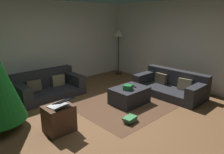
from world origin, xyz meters
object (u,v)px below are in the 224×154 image
at_px(gift_box, 128,87).
at_px(laptop, 60,104).
at_px(couch_right, 171,86).
at_px(book_stack, 130,119).
at_px(tv_remote, 134,86).
at_px(couch_left, 48,87).
at_px(side_table, 59,119).
at_px(ottoman, 129,96).
at_px(corner_lamp, 119,36).

relative_size(gift_box, laptop, 0.41).
bearing_deg(couch_right, book_stack, 98.78).
xyz_separation_m(tv_remote, laptop, (-2.10, -0.04, 0.16)).
xyz_separation_m(couch_left, side_table, (-0.71, -1.89, -0.00)).
height_order(couch_left, laptop, laptop).
relative_size(ottoman, gift_box, 4.68).
bearing_deg(gift_box, side_table, 178.00).
xyz_separation_m(ottoman, book_stack, (-0.73, -0.69, -0.14)).
relative_size(couch_left, gift_box, 9.22).
xyz_separation_m(couch_left, tv_remote, (1.40, -1.91, 0.16)).
xyz_separation_m(couch_right, corner_lamp, (0.47, 2.58, 1.18)).
bearing_deg(couch_left, gift_box, 119.76).
distance_m(couch_left, corner_lamp, 3.30).
distance_m(ottoman, corner_lamp, 3.11).
bearing_deg(side_table, laptop, -79.68).
xyz_separation_m(side_table, laptop, (0.01, -0.06, 0.32)).
bearing_deg(side_table, tv_remote, -0.63).
height_order(couch_right, corner_lamp, corner_lamp).
relative_size(tv_remote, book_stack, 0.46).
height_order(couch_right, side_table, couch_right).
height_order(side_table, corner_lamp, corner_lamp).
relative_size(ottoman, laptop, 1.92).
relative_size(side_table, corner_lamp, 0.31).
bearing_deg(couch_left, ottoman, 123.32).
bearing_deg(book_stack, couch_right, 8.94).
relative_size(ottoman, book_stack, 2.60).
height_order(tv_remote, side_table, side_table).
height_order(tv_remote, corner_lamp, corner_lamp).
bearing_deg(gift_box, ottoman, 25.22).
distance_m(tv_remote, corner_lamp, 2.96).
bearing_deg(corner_lamp, ottoman, -129.19).
height_order(couch_left, tv_remote, couch_left).
bearing_deg(tv_remote, book_stack, -125.00).
height_order(couch_right, laptop, laptop).
xyz_separation_m(gift_box, corner_lamp, (1.93, 2.28, 0.96)).
height_order(gift_box, book_stack, gift_box).
xyz_separation_m(ottoman, tv_remote, (0.14, -0.02, 0.22)).
bearing_deg(couch_left, couch_right, 138.72).
bearing_deg(couch_right, couch_left, 48.89).
relative_size(couch_left, book_stack, 5.13).
bearing_deg(tv_remote, side_table, -163.20).
height_order(couch_right, tv_remote, couch_right).
height_order(gift_box, corner_lamp, corner_lamp).
relative_size(gift_box, book_stack, 0.56).
bearing_deg(tv_remote, couch_right, 1.51).
relative_size(couch_left, laptop, 3.78).
height_order(ottoman, book_stack, ottoman).
distance_m(couch_right, ottoman, 1.39).
bearing_deg(book_stack, corner_lamp, 48.86).
relative_size(couch_right, corner_lamp, 1.12).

